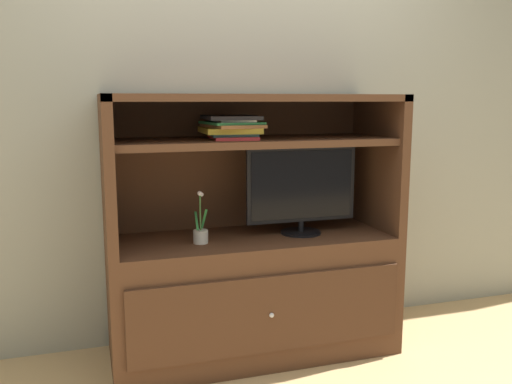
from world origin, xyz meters
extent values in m
cube|color=gray|center=(0.00, 0.75, 1.40)|extent=(6.00, 0.10, 2.80)
cube|color=#4C2D1C|center=(0.00, 0.40, 0.33)|extent=(1.53, 0.57, 0.65)
cube|color=#462A19|center=(0.00, 0.11, 0.33)|extent=(1.41, 0.02, 0.39)
sphere|color=silver|center=(0.00, 0.09, 0.33)|extent=(0.02, 0.02, 0.02)
cube|color=#4C2D1C|center=(-0.74, 0.40, 1.03)|extent=(0.05, 0.57, 0.75)
cube|color=#4C2D1C|center=(0.74, 0.40, 1.03)|extent=(0.05, 0.57, 0.75)
cube|color=#4C2D1C|center=(0.00, 0.67, 1.03)|extent=(1.53, 0.02, 0.75)
cube|color=#4C2D1C|center=(0.00, 0.40, 1.39)|extent=(1.53, 0.57, 0.04)
cube|color=#4C2D1C|center=(0.00, 0.40, 1.16)|extent=(1.43, 0.51, 0.04)
cylinder|color=black|center=(0.27, 0.38, 0.66)|extent=(0.22, 0.22, 0.01)
cylinder|color=black|center=(0.27, 0.38, 0.70)|extent=(0.03, 0.03, 0.06)
cube|color=black|center=(0.27, 0.38, 0.93)|extent=(0.62, 0.02, 0.41)
cube|color=black|center=(0.27, 0.37, 0.93)|extent=(0.58, 0.00, 0.37)
cylinder|color=beige|center=(-0.30, 0.35, 0.69)|extent=(0.08, 0.08, 0.07)
cylinder|color=#3D6B33|center=(-0.30, 0.35, 0.82)|extent=(0.01, 0.01, 0.19)
cube|color=#2D7A38|center=(-0.28, 0.35, 0.77)|extent=(0.03, 0.07, 0.13)
cube|color=#2D7A38|center=(-0.32, 0.35, 0.77)|extent=(0.02, 0.10, 0.08)
sphere|color=silver|center=(-0.30, 0.35, 0.91)|extent=(0.02, 0.02, 0.02)
sphere|color=silver|center=(-0.29, 0.35, 0.91)|extent=(0.02, 0.02, 0.02)
cube|color=red|center=(-0.11, 0.39, 1.19)|extent=(0.24, 0.32, 0.02)
cube|color=teal|center=(-0.11, 0.41, 1.20)|extent=(0.25, 0.28, 0.02)
cube|color=gold|center=(-0.13, 0.41, 1.23)|extent=(0.29, 0.34, 0.03)
cube|color=#A56638|center=(-0.11, 0.40, 1.25)|extent=(0.28, 0.35, 0.02)
cube|color=#338C4C|center=(-0.12, 0.40, 1.26)|extent=(0.29, 0.33, 0.01)
cube|color=silver|center=(-0.11, 0.41, 1.28)|extent=(0.19, 0.30, 0.01)
cube|color=black|center=(-0.12, 0.40, 1.29)|extent=(0.28, 0.34, 0.02)
camera|label=1|loc=(-0.84, -2.31, 1.38)|focal=38.11mm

